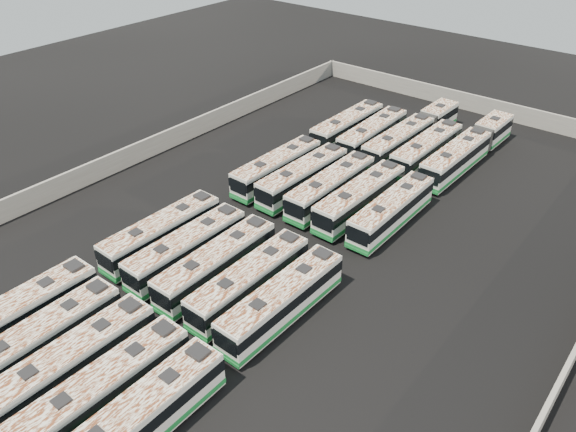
% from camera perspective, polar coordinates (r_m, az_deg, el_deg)
% --- Properties ---
extents(ground, '(140.00, 140.00, 0.00)m').
position_cam_1_polar(ground, '(48.18, 1.22, -2.36)').
color(ground, black).
rests_on(ground, ground).
extents(perimeter_wall, '(45.20, 73.20, 2.20)m').
position_cam_1_polar(perimeter_wall, '(47.56, 1.23, -1.28)').
color(perimeter_wall, slate).
rests_on(perimeter_wall, ground).
extents(bus_front_far_left, '(2.43, 11.29, 3.18)m').
position_cam_1_polar(bus_front_far_left, '(42.50, -25.80, -9.15)').
color(bus_front_far_left, beige).
rests_on(bus_front_far_left, ground).
extents(bus_front_left, '(2.58, 11.08, 3.11)m').
position_cam_1_polar(bus_front_left, '(40.09, -23.79, -11.49)').
color(bus_front_left, beige).
rests_on(bus_front_left, ground).
extents(bus_front_center, '(2.40, 11.31, 3.19)m').
position_cam_1_polar(bus_front_center, '(37.84, -21.17, -13.80)').
color(bus_front_center, beige).
rests_on(bus_front_center, ground).
extents(bus_front_right, '(2.57, 11.22, 3.15)m').
position_cam_1_polar(bus_front_right, '(35.79, -18.19, -16.43)').
color(bus_front_right, beige).
rests_on(bus_front_right, ground).
extents(bus_front_far_right, '(2.45, 11.36, 3.20)m').
position_cam_1_polar(bus_front_far_right, '(33.83, -15.02, -19.44)').
color(bus_front_far_right, beige).
rests_on(bus_front_far_right, ground).
extents(bus_midfront_far_left, '(2.48, 11.11, 3.12)m').
position_cam_1_polar(bus_midfront_far_left, '(47.28, -12.69, -1.69)').
color(bus_midfront_far_left, beige).
rests_on(bus_midfront_far_left, ground).
extents(bus_midfront_left, '(2.44, 11.06, 3.11)m').
position_cam_1_polar(bus_midfront_left, '(45.07, -10.23, -3.29)').
color(bus_midfront_left, beige).
rests_on(bus_midfront_left, ground).
extents(bus_midfront_center, '(2.50, 11.19, 3.15)m').
position_cam_1_polar(bus_midfront_center, '(43.12, -7.28, -4.85)').
color(bus_midfront_center, beige).
rests_on(bus_midfront_center, ground).
extents(bus_midfront_right, '(2.36, 11.09, 3.12)m').
position_cam_1_polar(bus_midfront_right, '(41.29, -3.92, -6.62)').
color(bus_midfront_right, beige).
rests_on(bus_midfront_right, ground).
extents(bus_midfront_far_right, '(2.52, 11.26, 3.16)m').
position_cam_1_polar(bus_midfront_far_right, '(39.53, -0.62, -8.62)').
color(bus_midfront_far_right, beige).
rests_on(bus_midfront_far_right, ground).
extents(bus_midback_far_left, '(2.55, 11.22, 3.15)m').
position_cam_1_polar(bus_midback_far_left, '(55.85, -1.13, 4.92)').
color(bus_midback_far_left, beige).
rests_on(bus_midback_far_left, ground).
extents(bus_midback_left, '(2.68, 11.34, 3.18)m').
position_cam_1_polar(bus_midback_left, '(54.16, 1.51, 3.98)').
color(bus_midback_left, beige).
rests_on(bus_midback_left, ground).
extents(bus_midback_center, '(2.44, 11.36, 3.20)m').
position_cam_1_polar(bus_midback_center, '(52.54, 4.37, 2.92)').
color(bus_midback_center, beige).
rests_on(bus_midback_center, ground).
extents(bus_midback_right, '(2.65, 11.53, 3.24)m').
position_cam_1_polar(bus_midback_right, '(51.10, 7.32, 1.82)').
color(bus_midback_right, beige).
rests_on(bus_midback_right, ground).
extents(bus_midback_far_right, '(2.38, 11.11, 3.13)m').
position_cam_1_polar(bus_midback_far_right, '(49.84, 10.48, 0.56)').
color(bus_midback_far_right, beige).
rests_on(bus_midback_far_right, ground).
extents(bus_back_far_left, '(2.47, 11.36, 3.20)m').
position_cam_1_polar(bus_back_far_left, '(65.14, 6.05, 9.03)').
color(bus_back_far_left, beige).
rests_on(bus_back_far_left, ground).
extents(bus_back_left, '(2.70, 11.44, 3.21)m').
position_cam_1_polar(bus_back_left, '(63.50, 8.55, 8.19)').
color(bus_back_left, beige).
rests_on(bus_back_left, ground).
extents(bus_back_center, '(2.74, 17.56, 3.18)m').
position_cam_1_polar(bus_back_center, '(64.64, 12.52, 8.21)').
color(bus_back_center, beige).
rests_on(bus_back_center, ground).
extents(bus_back_right, '(2.55, 11.52, 3.24)m').
position_cam_1_polar(bus_back_right, '(61.02, 13.88, 6.52)').
color(bus_back_right, beige).
rests_on(bus_back_right, ground).
extents(bus_back_far_right, '(2.77, 17.73, 3.21)m').
position_cam_1_polar(bus_back_far_right, '(62.56, 17.85, 6.53)').
color(bus_back_far_right, beige).
rests_on(bus_back_far_right, ground).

